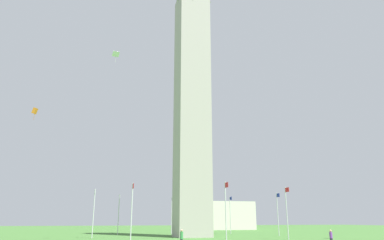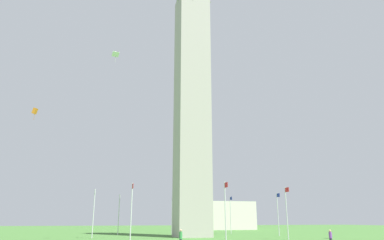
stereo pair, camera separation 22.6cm
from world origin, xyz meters
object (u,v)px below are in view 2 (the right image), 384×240
Objects in this scene: flagpole_ne at (287,210)px; distant_building at (221,216)px; flagpole_n at (225,208)px; flagpole_w at (94,211)px; flagpole_se at (231,213)px; flagpole_nw at (131,209)px; person_purple_shirt at (331,238)px; person_green_shirt at (181,238)px; flagpole_sw at (119,212)px; flagpole_e at (278,212)px; obelisk_monument at (192,91)px; kite_white_diamond at (116,55)px; flagpole_s at (172,213)px; kite_orange_box at (35,111)px.

distant_building reaches higher than flagpole_ne.
flagpole_n is 1.00× the size of flagpole_w.
flagpole_se is 1.00× the size of flagpole_w.
flagpole_se and flagpole_nw have the same top height.
person_purple_shirt is 16.19m from person_green_shirt.
flagpole_e is at bearing 67.50° from flagpole_sw.
flagpole_w and flagpole_nw have the same top height.
person_purple_shirt is (23.94, 8.95, -24.47)m from obelisk_monument.
flagpole_e is 4.19× the size of person_green_shirt.
flagpole_nw is 4.69× the size of kite_white_diamond.
person_green_shirt is (32.39, -18.19, -3.20)m from flagpole_se.
flagpole_s is 36.72m from kite_white_diamond.
flagpole_n is 1.00× the size of flagpole_se.
flagpole_se is at bearing -15.05° from person_purple_shirt.
flagpole_n is 9.43m from person_green_shirt.
flagpole_se and flagpole_sw have the same top height.
flagpole_e is at bearing 45.00° from flagpole_s.
flagpole_w is at bearing -45.00° from flagpole_s.
flagpole_w is 62.14m from distant_building.
kite_white_diamond reaches higher than flagpole_s.
flagpole_e and flagpole_se have the same top height.
kite_white_diamond is at bearing -55.37° from obelisk_monument.
kite_white_diamond is at bearing -112.45° from flagpole_nw.
flagpole_e and flagpole_sw have the same top height.
distant_building is at bearing 136.95° from kite_orange_box.
flagpole_n is 3.82× the size of kite_orange_box.
person_purple_shirt is at bearing 47.91° from flagpole_n.
flagpole_n is 4.19× the size of person_green_shirt.
kite_white_diamond is at bearing -50.53° from flagpole_se.
flagpole_s is (-15.79, -15.79, 0.00)m from flagpole_e.
flagpole_n is at bearing -67.50° from flagpole_ne.
flagpole_nw is (26.96, -11.17, 0.00)m from flagpole_s.
flagpole_ne is at bearing 90.00° from flagpole_nw.
flagpole_s and flagpole_w have the same top height.
kite_white_diamond is (-1.32, -25.52, 22.01)m from flagpole_ne.
flagpole_e reaches higher than person_green_shirt.
flagpole_w is 0.34× the size of distant_building.
flagpole_nw is (11.17, 4.63, 0.00)m from flagpole_w.
flagpole_n is 22.33m from flagpole_e.
distant_building is at bearing 147.83° from kite_white_diamond.
flagpole_w is 1.00× the size of flagpole_nw.
flagpole_e is at bearing -36.55° from person_green_shirt.
flagpole_sw is at bearing 157.50° from flagpole_w.
flagpole_s is at bearing 150.76° from kite_white_diamond.
flagpole_w is at bearing 34.59° from person_purple_shirt.
person_purple_shirt is (12.71, 20.12, -3.24)m from flagpole_nw.
obelisk_monument is 26.50m from flagpole_n.
flagpole_nw is at bearing -67.50° from flagpole_e.
person_green_shirt is at bearing 44.89° from kite_orange_box.
flagpole_n is at bearing 36.49° from person_purple_shirt.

